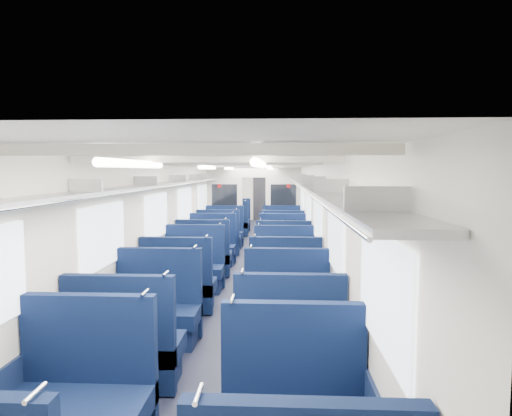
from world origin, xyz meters
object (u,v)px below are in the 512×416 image
at_px(seat_3, 293,416).
at_px(seat_4, 125,351).
at_px(seat_15, 283,249).
at_px(seat_20, 232,225).
at_px(seat_22, 235,222).
at_px(seat_10, 194,270).
at_px(seat_16, 219,240).
at_px(end_door, 262,198).
at_px(seat_18, 224,234).
at_px(seat_23, 281,221).
at_px(seat_9, 285,287).
at_px(seat_21, 281,226).
at_px(seat_19, 282,234).
at_px(seat_7, 287,314).
at_px(bulkhead, 254,203).
at_px(seat_6, 157,313).
at_px(seat_14, 212,249).
at_px(seat_5, 289,349).
at_px(seat_8, 179,288).
at_px(seat_13, 283,259).
at_px(seat_11, 284,271).
at_px(seat_12, 204,258).
at_px(seat_17, 282,241).
at_px(seat_2, 83,401).

xyz_separation_m(seat_3, seat_4, (-1.66, 1.09, 0.00)).
distance_m(seat_3, seat_15, 6.91).
distance_m(seat_20, seat_22, 0.98).
relative_size(seat_10, seat_16, 1.00).
relative_size(end_door, seat_4, 1.62).
height_order(seat_18, seat_23, same).
bearing_deg(seat_9, seat_21, 90.00).
bearing_deg(seat_19, seat_7, -90.00).
bearing_deg(seat_22, bulkhead, -72.07).
relative_size(seat_6, seat_14, 1.00).
relative_size(seat_5, seat_10, 1.00).
distance_m(seat_5, seat_8, 2.80).
xyz_separation_m(seat_3, seat_10, (-1.66, 4.71, 0.00)).
relative_size(seat_5, seat_7, 1.00).
distance_m(seat_5, seat_19, 8.09).
xyz_separation_m(seat_9, seat_15, (0.00, 3.32, 0.00)).
bearing_deg(seat_3, seat_8, 115.49).
relative_size(bulkhead, seat_22, 2.27).
distance_m(seat_6, seat_13, 3.86).
bearing_deg(seat_11, seat_21, 90.00).
bearing_deg(seat_12, seat_22, 90.00).
height_order(seat_17, seat_19, same).
bearing_deg(seat_20, seat_6, -90.00).
bearing_deg(seat_8, seat_23, 79.61).
distance_m(seat_13, seat_16, 2.90).
bearing_deg(seat_3, seat_6, 126.34).
relative_size(seat_6, seat_8, 1.00).
xyz_separation_m(seat_8, seat_11, (1.66, 1.20, 0.00)).
bearing_deg(seat_15, seat_8, -115.80).
xyz_separation_m(seat_2, seat_17, (1.66, 7.90, 0.00)).
xyz_separation_m(seat_6, seat_16, (0.00, 5.86, 0.00)).
xyz_separation_m(seat_3, seat_12, (-1.66, 5.84, 0.00)).
distance_m(seat_18, seat_19, 1.67).
distance_m(seat_12, seat_18, 3.33).
xyz_separation_m(seat_11, seat_19, (0.00, 4.63, 0.00)).
bearing_deg(seat_19, bulkhead, 150.23).
bearing_deg(seat_8, seat_7, -35.06).
bearing_deg(seat_4, end_door, 86.84).
distance_m(seat_3, seat_8, 3.86).
height_order(bulkhead, seat_9, bulkhead).
bearing_deg(seat_8, bulkhead, 82.51).
relative_size(end_door, seat_16, 1.62).
relative_size(seat_3, seat_22, 1.00).
bearing_deg(seat_5, seat_7, 90.00).
bearing_deg(seat_5, seat_22, 98.48).
relative_size(seat_14, seat_18, 1.00).
bearing_deg(seat_13, seat_18, 115.85).
distance_m(seat_15, seat_21, 4.30).
xyz_separation_m(seat_5, seat_17, (0.00, 6.80, 0.00)).
bearing_deg(seat_4, seat_21, 80.68).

